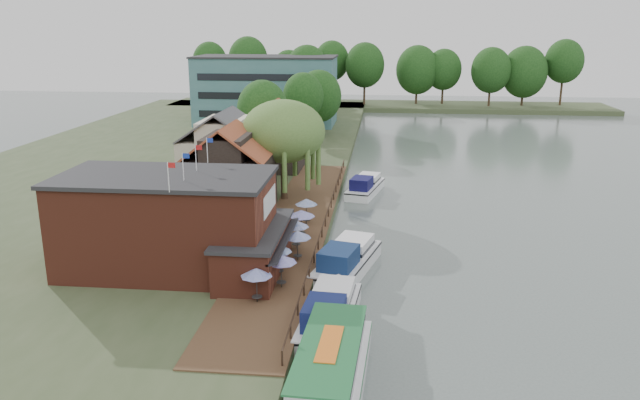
{
  "coord_description": "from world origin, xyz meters",
  "views": [
    {
      "loc": [
        -0.17,
        -43.34,
        18.71
      ],
      "look_at": [
        -6.0,
        12.0,
        3.0
      ],
      "focal_mm": 35.0,
      "sensor_mm": 36.0,
      "label": 1
    }
  ],
  "objects_px": {
    "willow": "(284,150)",
    "umbrella_2": "(279,260)",
    "cottage_c": "(274,136)",
    "umbrella_5": "(301,223)",
    "cottage_b": "(225,149)",
    "pub": "(193,223)",
    "hotel_block": "(266,90)",
    "umbrella_3": "(298,246)",
    "umbrella_0": "(257,285)",
    "cruiser_0": "(329,308)",
    "cottage_a": "(229,169)",
    "swan": "(299,373)",
    "tour_boat": "(328,374)",
    "cruiser_1": "(347,256)",
    "umbrella_6": "(306,211)",
    "cruiser_2": "(365,184)",
    "umbrella_4": "(296,234)",
    "umbrella_1": "(281,271)"
  },
  "relations": [
    {
      "from": "umbrella_3",
      "to": "cruiser_0",
      "type": "xyz_separation_m",
      "value": [
        3.25,
        -8.6,
        -1.0
      ]
    },
    {
      "from": "cruiser_0",
      "to": "cottage_b",
      "type": "bearing_deg",
      "value": 119.55
    },
    {
      "from": "pub",
      "to": "umbrella_2",
      "type": "relative_size",
      "value": 8.42
    },
    {
      "from": "cottage_b",
      "to": "tour_boat",
      "type": "height_order",
      "value": "cottage_b"
    },
    {
      "from": "cottage_c",
      "to": "cruiser_0",
      "type": "bearing_deg",
      "value": -75.17
    },
    {
      "from": "cruiser_0",
      "to": "swan",
      "type": "distance_m",
      "value": 6.24
    },
    {
      "from": "cottage_a",
      "to": "cruiser_2",
      "type": "bearing_deg",
      "value": 42.68
    },
    {
      "from": "umbrella_2",
      "to": "cruiser_2",
      "type": "distance_m",
      "value": 28.0
    },
    {
      "from": "pub",
      "to": "cruiser_0",
      "type": "xyz_separation_m",
      "value": [
        10.63,
        -6.13,
        -3.36
      ]
    },
    {
      "from": "willow",
      "to": "umbrella_4",
      "type": "distance_m",
      "value": 15.8
    },
    {
      "from": "cottage_c",
      "to": "umbrella_1",
      "type": "bearing_deg",
      "value": -79.28
    },
    {
      "from": "cottage_c",
      "to": "swan",
      "type": "height_order",
      "value": "cottage_c"
    },
    {
      "from": "umbrella_3",
      "to": "umbrella_0",
      "type": "bearing_deg",
      "value": -101.65
    },
    {
      "from": "tour_boat",
      "to": "willow",
      "type": "bearing_deg",
      "value": 105.43
    },
    {
      "from": "cottage_c",
      "to": "umbrella_5",
      "type": "xyz_separation_m",
      "value": [
        6.91,
        -25.99,
        -2.96
      ]
    },
    {
      "from": "cruiser_2",
      "to": "cottage_b",
      "type": "bearing_deg",
      "value": -161.34
    },
    {
      "from": "cruiser_1",
      "to": "tour_boat",
      "type": "bearing_deg",
      "value": -75.63
    },
    {
      "from": "pub",
      "to": "umbrella_2",
      "type": "distance_m",
      "value": 6.9
    },
    {
      "from": "umbrella_3",
      "to": "tour_boat",
      "type": "distance_m",
      "value": 17.14
    },
    {
      "from": "cottage_b",
      "to": "umbrella_3",
      "type": "distance_m",
      "value": 25.41
    },
    {
      "from": "hotel_block",
      "to": "umbrella_6",
      "type": "height_order",
      "value": "hotel_block"
    },
    {
      "from": "umbrella_3",
      "to": "umbrella_6",
      "type": "height_order",
      "value": "same"
    },
    {
      "from": "pub",
      "to": "cruiser_1",
      "type": "distance_m",
      "value": 12.05
    },
    {
      "from": "umbrella_5",
      "to": "cruiser_2",
      "type": "xyz_separation_m",
      "value": [
        4.84,
        18.75,
        -1.14
      ]
    },
    {
      "from": "willow",
      "to": "umbrella_2",
      "type": "height_order",
      "value": "willow"
    },
    {
      "from": "swan",
      "to": "cottage_a",
      "type": "bearing_deg",
      "value": 111.13
    },
    {
      "from": "pub",
      "to": "tour_boat",
      "type": "bearing_deg",
      "value": -51.56
    },
    {
      "from": "umbrella_6",
      "to": "cruiser_1",
      "type": "height_order",
      "value": "umbrella_6"
    },
    {
      "from": "umbrella_4",
      "to": "umbrella_6",
      "type": "bearing_deg",
      "value": 89.9
    },
    {
      "from": "cottage_b",
      "to": "cottage_c",
      "type": "height_order",
      "value": "same"
    },
    {
      "from": "pub",
      "to": "hotel_block",
      "type": "bearing_deg",
      "value": 96.43
    },
    {
      "from": "willow",
      "to": "umbrella_4",
      "type": "relative_size",
      "value": 4.39
    },
    {
      "from": "willow",
      "to": "tour_boat",
      "type": "distance_m",
      "value": 35.39
    },
    {
      "from": "cottage_c",
      "to": "umbrella_4",
      "type": "height_order",
      "value": "cottage_c"
    },
    {
      "from": "tour_boat",
      "to": "cruiser_1",
      "type": "bearing_deg",
      "value": 93.02
    },
    {
      "from": "tour_boat",
      "to": "cottage_a",
      "type": "bearing_deg",
      "value": 115.43
    },
    {
      "from": "pub",
      "to": "hotel_block",
      "type": "distance_m",
      "value": 71.49
    },
    {
      "from": "cottage_a",
      "to": "cottage_b",
      "type": "height_order",
      "value": "same"
    },
    {
      "from": "pub",
      "to": "cottage_a",
      "type": "relative_size",
      "value": 2.33
    },
    {
      "from": "willow",
      "to": "swan",
      "type": "xyz_separation_m",
      "value": [
        6.0,
        -32.17,
        -5.99
      ]
    },
    {
      "from": "umbrella_0",
      "to": "umbrella_6",
      "type": "xyz_separation_m",
      "value": [
        1.13,
        16.93,
        0.0
      ]
    },
    {
      "from": "cruiser_2",
      "to": "umbrella_1",
      "type": "bearing_deg",
      "value": -86.94
    },
    {
      "from": "pub",
      "to": "umbrella_4",
      "type": "height_order",
      "value": "pub"
    },
    {
      "from": "umbrella_5",
      "to": "cruiser_2",
      "type": "bearing_deg",
      "value": 75.53
    },
    {
      "from": "cottage_b",
      "to": "umbrella_6",
      "type": "relative_size",
      "value": 4.04
    },
    {
      "from": "willow",
      "to": "cruiser_2",
      "type": "height_order",
      "value": "willow"
    },
    {
      "from": "umbrella_4",
      "to": "tour_boat",
      "type": "relative_size",
      "value": 0.18
    },
    {
      "from": "cottage_b",
      "to": "umbrella_6",
      "type": "distance_m",
      "value": 17.5
    },
    {
      "from": "cruiser_0",
      "to": "cottage_a",
      "type": "bearing_deg",
      "value": 123.2
    },
    {
      "from": "pub",
      "to": "umbrella_5",
      "type": "height_order",
      "value": "pub"
    }
  ]
}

